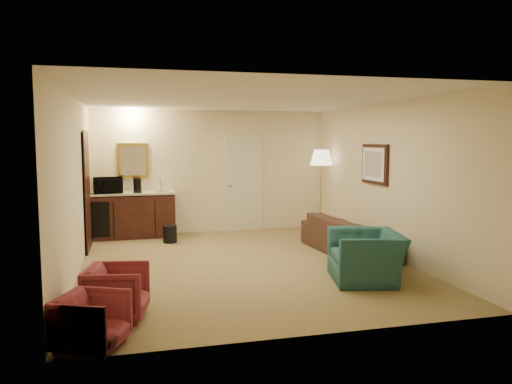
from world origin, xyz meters
TOP-DOWN VIEW (x-y plane):
  - ground at (0.00, 0.00)m, footprint 6.00×6.00m
  - room_walls at (-0.10, 0.77)m, footprint 5.02×6.01m
  - wetbar_cabinet at (-1.65, 2.72)m, footprint 1.64×0.58m
  - sofa at (1.95, 0.32)m, footprint 0.80×2.20m
  - teal_armchair at (1.46, -1.32)m, footprint 0.91×1.19m
  - rose_chair_near at (-1.90, -2.00)m, footprint 0.71×0.74m
  - rose_chair_far at (-2.11, -2.80)m, footprint 0.73×0.75m
  - coffee_table at (1.80, -0.70)m, footprint 0.85×0.61m
  - floor_lamp at (2.20, 2.25)m, footprint 0.60×0.60m
  - waste_bin at (-1.00, 2.00)m, footprint 0.34×0.34m
  - microwave at (-2.15, 2.69)m, footprint 0.59×0.35m
  - coffee_maker at (-1.58, 2.64)m, footprint 0.16×0.16m

SIDE VIEW (x-z plane):
  - ground at x=0.00m, z-range 0.00..0.00m
  - waste_bin at x=-1.00m, z-range 0.00..0.33m
  - coffee_table at x=1.80m, z-range 0.00..0.46m
  - rose_chair_far at x=-2.11m, z-range 0.00..0.59m
  - rose_chair_near at x=-1.90m, z-range 0.00..0.66m
  - sofa at x=1.95m, z-range 0.00..0.84m
  - wetbar_cabinet at x=-1.65m, z-range 0.00..0.92m
  - teal_armchair at x=1.46m, z-range 0.00..0.93m
  - floor_lamp at x=2.20m, z-range 0.00..1.78m
  - coffee_maker at x=-1.58m, z-range 0.92..1.22m
  - microwave at x=-2.15m, z-range 0.92..1.30m
  - room_walls at x=-0.10m, z-range 0.41..3.02m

